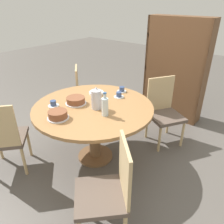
{
  "coord_description": "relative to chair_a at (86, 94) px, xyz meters",
  "views": [
    {
      "loc": [
        1.62,
        -1.62,
        1.86
      ],
      "look_at": [
        0.0,
        0.34,
        0.52
      ],
      "focal_mm": 35.0,
      "sensor_mm": 36.0,
      "label": 1
    }
  ],
  "objects": [
    {
      "name": "bookshelf",
      "position": [
        1.0,
        1.05,
        0.32
      ],
      "size": [
        0.99,
        0.28,
        1.62
      ],
      "rotation": [
        0.0,
        0.0,
        3.14
      ],
      "color": "brown",
      "rests_on": "ground_plane"
    },
    {
      "name": "chair_a",
      "position": [
        0.0,
        0.0,
        0.0
      ],
      "size": [
        0.59,
        0.59,
        0.91
      ],
      "rotation": [
        0.0,
        0.0,
        2.39
      ],
      "color": "tan",
      "rests_on": "ground_plane"
    },
    {
      "name": "water_bottle",
      "position": [
        1.05,
        -0.72,
        0.38
      ],
      "size": [
        0.07,
        0.07,
        0.26
      ],
      "color": "silver",
      "rests_on": "dining_table"
    },
    {
      "name": "chair_d",
      "position": [
        1.25,
        0.27,
        0.0
      ],
      "size": [
        0.58,
        0.58,
        0.91
      ],
      "rotation": [
        0.0,
        0.0,
        7.32
      ],
      "color": "tan",
      "rests_on": "ground_plane"
    },
    {
      "name": "chair_c",
      "position": [
        1.57,
        -1.29,
        0.0
      ],
      "size": [
        0.59,
        0.59,
        0.91
      ],
      "rotation": [
        0.0,
        0.0,
        5.52
      ],
      "color": "tan",
      "rests_on": "ground_plane"
    },
    {
      "name": "chair_b",
      "position": [
        0.19,
        -1.46,
        0.0
      ],
      "size": [
        0.59,
        0.59,
        0.91
      ],
      "rotation": [
        0.0,
        0.0,
        4.01
      ],
      "color": "tan",
      "rests_on": "ground_plane"
    },
    {
      "name": "cup_b",
      "position": [
        0.79,
        -0.09,
        0.3
      ],
      "size": [
        0.13,
        0.13,
        0.07
      ],
      "color": "silver",
      "rests_on": "dining_table"
    },
    {
      "name": "cake_main",
      "position": [
        0.59,
        -0.73,
        0.31
      ],
      "size": [
        0.25,
        0.25,
        0.08
      ],
      "color": "silver",
      "rests_on": "dining_table"
    },
    {
      "name": "ground_plane",
      "position": [
        0.79,
        -0.64,
        -0.47
      ],
      "size": [
        14.0,
        14.0,
        0.0
      ],
      "primitive_type": "plane",
      "color": "#56514C"
    },
    {
      "name": "cup_c",
      "position": [
        0.87,
        -0.25,
        0.3
      ],
      "size": [
        0.13,
        0.13,
        0.07
      ],
      "color": "silver",
      "rests_on": "dining_table"
    },
    {
      "name": "cake_second",
      "position": [
        0.72,
        -1.09,
        0.31
      ],
      "size": [
        0.23,
        0.23,
        0.09
      ],
      "color": "silver",
      "rests_on": "dining_table"
    },
    {
      "name": "plate_stack",
      "position": [
        0.58,
        -0.36,
        0.28
      ],
      "size": [
        0.19,
        0.19,
        0.03
      ],
      "color": "white",
      "rests_on": "dining_table"
    },
    {
      "name": "dining_table",
      "position": [
        0.79,
        -0.64,
        0.15
      ],
      "size": [
        1.4,
        1.4,
        0.74
      ],
      "color": "brown",
      "rests_on": "ground_plane"
    },
    {
      "name": "coffee_pot",
      "position": [
        0.87,
        -0.66,
        0.39
      ],
      "size": [
        0.12,
        0.12,
        0.25
      ],
      "color": "silver",
      "rests_on": "dining_table"
    },
    {
      "name": "cup_a",
      "position": [
        0.44,
        -0.94,
        0.3
      ],
      "size": [
        0.13,
        0.13,
        0.07
      ],
      "color": "silver",
      "rests_on": "dining_table"
    }
  ]
}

